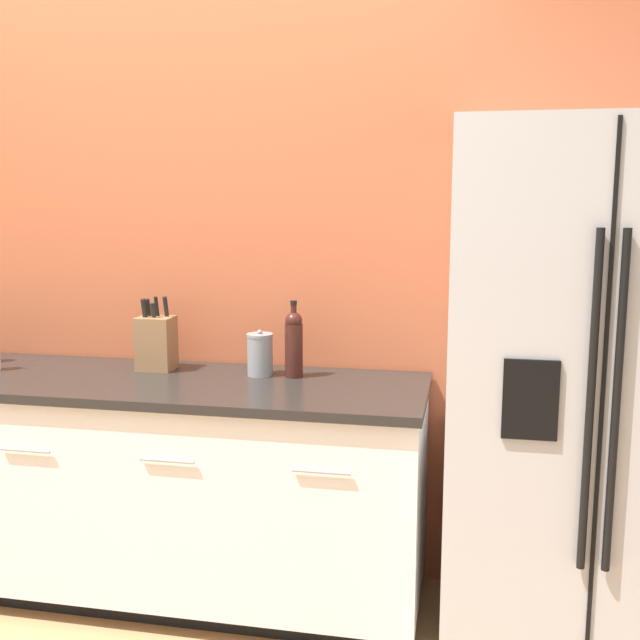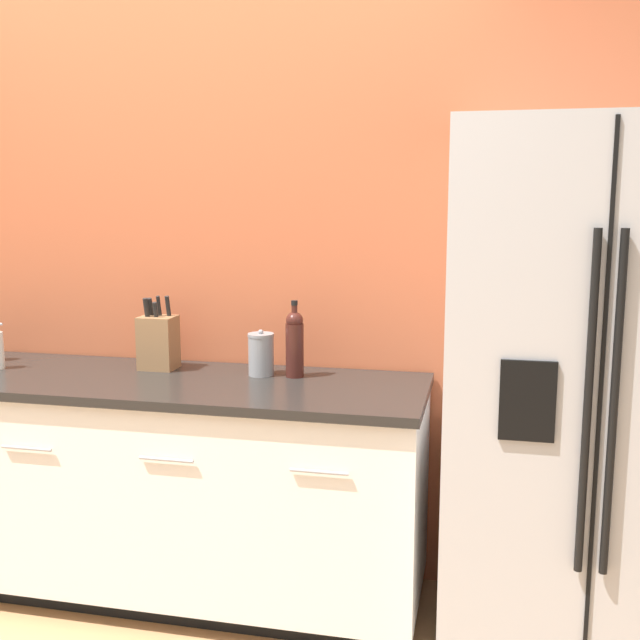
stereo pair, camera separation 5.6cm
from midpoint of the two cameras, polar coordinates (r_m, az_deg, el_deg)
The scene contains 6 objects.
wall_back at distance 3.23m, azimuth -10.67°, elevation 4.05°, with size 10.00×0.05×2.60m.
counter_unit at distance 3.16m, azimuth -14.30°, elevation -12.00°, with size 2.30×0.64×0.90m.
refrigerator at distance 2.68m, azimuth 18.74°, elevation -5.75°, with size 0.89×0.79×1.83m.
knife_block at distance 3.11m, azimuth -12.89°, elevation -1.65°, with size 0.14×0.12×0.30m.
wine_bottle at distance 2.91m, azimuth -2.56°, elevation -1.73°, with size 0.07×0.07×0.30m.
steel_canister at distance 2.95m, azimuth -5.14°, elevation -2.63°, with size 0.10×0.10×0.18m.
Camera 1 is at (1.18, -1.89, 1.59)m, focal length 42.00 mm.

